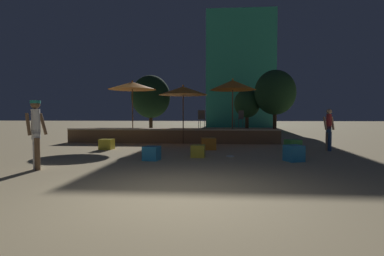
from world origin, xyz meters
TOP-DOWN VIEW (x-y plane):
  - ground_plane at (0.00, 0.00)m, footprint 120.00×120.00m
  - wooden_deck at (-1.41, 10.55)m, footprint 10.35×2.52m
  - patio_umbrella_0 at (-3.43, 9.75)m, footprint 2.36×2.36m
  - patio_umbrella_1 at (1.50, 9.36)m, footprint 2.17×2.17m
  - patio_umbrella_2 at (-0.84, 9.31)m, footprint 2.32×2.32m
  - cube_seat_0 at (0.42, 6.99)m, footprint 0.64×0.64m
  - cube_seat_1 at (3.04, 4.18)m, footprint 0.61×0.61m
  - cube_seat_2 at (-1.23, 4.06)m, footprint 0.52×0.52m
  - cube_seat_3 at (-3.64, 6.73)m, footprint 0.52×0.52m
  - cube_seat_4 at (3.74, 7.09)m, footprint 0.64×0.64m
  - cube_seat_5 at (0.14, 4.83)m, footprint 0.47×0.47m
  - person_0 at (-3.78, 2.27)m, footprint 0.42×0.42m
  - person_1 at (5.03, 6.93)m, footprint 0.49×0.28m
  - bistro_chair_0 at (1.99, 11.17)m, footprint 0.48×0.48m
  - bistro_chair_1 at (0.02, 9.97)m, footprint 0.42×0.42m
  - frisbee_disc at (1.19, 4.99)m, footprint 0.26×0.26m
  - background_tree_0 at (5.21, 18.43)m, footprint 3.10×3.10m
  - background_tree_1 at (3.21, 19.49)m, footprint 2.08×2.08m
  - background_tree_2 at (-4.28, 17.80)m, footprint 2.98×2.98m
  - distant_building at (3.36, 29.75)m, footprint 7.49×4.43m

SIDE VIEW (x-z plane):
  - ground_plane at x=0.00m, z-range 0.00..0.00m
  - frisbee_disc at x=1.19m, z-range 0.00..0.03m
  - cube_seat_5 at x=0.14m, z-range 0.00..0.40m
  - cube_seat_3 at x=-3.64m, z-range 0.00..0.41m
  - cube_seat_4 at x=3.74m, z-range 0.00..0.41m
  - cube_seat_2 at x=-1.23m, z-range 0.00..0.42m
  - cube_seat_0 at x=0.42m, z-range 0.00..0.46m
  - cube_seat_1 at x=3.04m, z-range 0.00..0.48m
  - wooden_deck at x=-1.41m, z-range -0.04..0.67m
  - person_1 at x=5.03m, z-range 0.05..1.66m
  - person_0 at x=-3.78m, z-range 0.12..1.87m
  - bistro_chair_0 at x=1.99m, z-range 0.80..1.70m
  - bistro_chair_1 at x=0.02m, z-range 0.80..1.70m
  - background_tree_1 at x=3.21m, z-range 0.56..3.99m
  - patio_umbrella_2 at x=-0.84m, z-range 1.12..3.93m
  - background_tree_2 at x=-4.28m, z-range 0.56..4.95m
  - patio_umbrella_1 at x=1.50m, z-range 1.23..4.32m
  - patio_umbrella_0 at x=-3.43m, z-range 1.27..4.36m
  - background_tree_0 at x=5.21m, z-range 0.68..5.46m
  - distant_building at x=3.36m, z-range 0.00..12.69m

